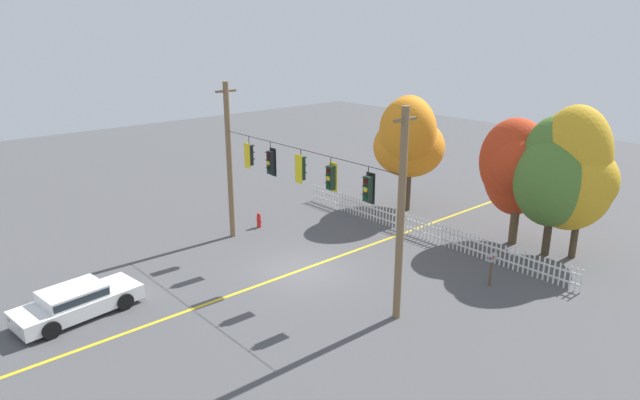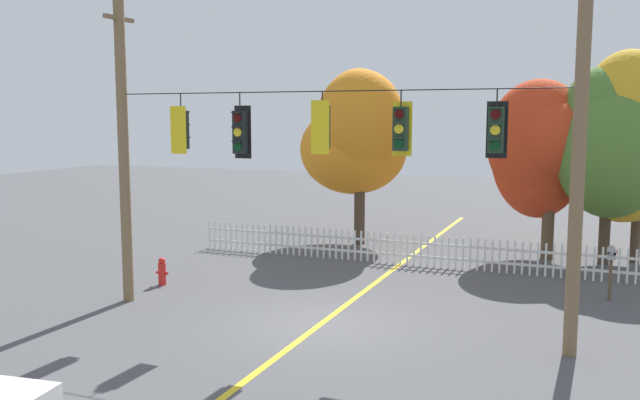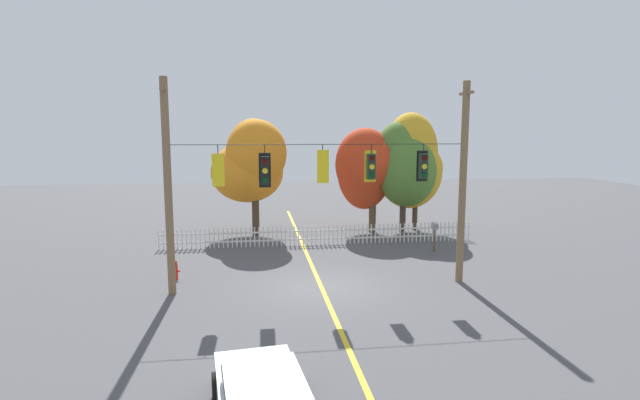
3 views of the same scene
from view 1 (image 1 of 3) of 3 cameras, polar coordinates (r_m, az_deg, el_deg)
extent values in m
plane|color=#4C4C4F|center=(24.52, -1.91, -7.16)|extent=(80.00, 80.00, 0.00)
cube|color=gold|center=(24.52, -1.91, -7.15)|extent=(0.16, 36.00, 0.01)
cylinder|color=brown|center=(27.49, -9.26, 3.87)|extent=(0.28, 0.28, 7.71)
cylinder|color=brown|center=(19.45, 8.26, -1.81)|extent=(0.28, 0.28, 7.71)
cube|color=brown|center=(26.90, -9.62, 10.93)|extent=(0.10, 1.10, 0.10)
cube|color=brown|center=(18.62, 8.72, 8.14)|extent=(0.10, 1.10, 0.10)
cylinder|color=black|center=(22.80, -2.04, 5.22)|extent=(10.72, 0.02, 0.02)
cylinder|color=black|center=(25.76, -7.29, 6.04)|extent=(0.03, 0.03, 0.42)
cube|color=yellow|center=(25.83, -7.47, 4.52)|extent=(0.43, 0.02, 1.16)
cube|color=black|center=(25.90, -7.23, 4.57)|extent=(0.30, 0.24, 0.94)
cylinder|color=#410706|center=(25.91, -7.01, 5.29)|extent=(0.20, 0.03, 0.20)
cube|color=black|center=(25.91, -6.94, 5.55)|extent=(0.22, 0.12, 0.06)
cylinder|color=yellow|center=(25.97, -6.99, 4.62)|extent=(0.20, 0.03, 0.20)
cube|color=black|center=(25.97, -6.91, 4.88)|extent=(0.22, 0.12, 0.06)
cylinder|color=#073513|center=(26.05, -6.96, 3.95)|extent=(0.20, 0.03, 0.20)
cube|color=black|center=(26.04, -6.89, 4.21)|extent=(0.22, 0.12, 0.06)
cylinder|color=black|center=(24.44, -5.11, 5.49)|extent=(0.03, 0.03, 0.42)
cube|color=black|center=(24.67, -4.82, 3.90)|extent=(0.43, 0.02, 1.26)
cube|color=black|center=(24.60, -5.06, 3.85)|extent=(0.30, 0.24, 1.01)
cylinder|color=#410706|center=(24.45, -5.34, 4.57)|extent=(0.20, 0.03, 0.20)
cube|color=black|center=(24.39, -5.43, 4.82)|extent=(0.22, 0.12, 0.06)
cylinder|color=yellow|center=(24.52, -5.32, 3.80)|extent=(0.20, 0.03, 0.20)
cube|color=black|center=(24.47, -5.41, 4.04)|extent=(0.22, 0.12, 0.06)
cylinder|color=#073513|center=(24.60, -5.30, 3.04)|extent=(0.20, 0.03, 0.20)
cube|color=black|center=(24.55, -5.39, 3.28)|extent=(0.22, 0.12, 0.06)
cylinder|color=black|center=(22.81, -1.97, 4.82)|extent=(0.03, 0.03, 0.31)
cube|color=yellow|center=(22.88, -2.21, 3.20)|extent=(0.43, 0.02, 1.20)
cube|color=black|center=(22.96, -1.96, 3.25)|extent=(0.30, 0.24, 0.97)
cylinder|color=#410706|center=(22.96, -1.70, 4.09)|extent=(0.20, 0.03, 0.20)
cube|color=black|center=(22.97, -1.62, 4.39)|extent=(0.22, 0.12, 0.06)
cylinder|color=yellow|center=(23.04, -1.70, 3.31)|extent=(0.20, 0.03, 0.20)
cube|color=black|center=(23.04, -1.61, 3.61)|extent=(0.22, 0.12, 0.06)
cylinder|color=#073513|center=(23.12, -1.69, 2.53)|extent=(0.20, 0.03, 0.20)
cube|color=black|center=(23.12, -1.61, 2.83)|extent=(0.22, 0.12, 0.06)
cylinder|color=black|center=(21.47, 1.11, 3.97)|extent=(0.03, 0.03, 0.35)
cube|color=yellow|center=(21.72, 1.36, 2.36)|extent=(0.43, 0.02, 1.17)
cube|color=#1E3323|center=(21.63, 1.10, 2.30)|extent=(0.30, 0.24, 0.94)
cylinder|color=#410706|center=(21.47, 0.84, 3.05)|extent=(0.20, 0.03, 0.20)
cube|color=#1E3323|center=(21.41, 0.75, 3.33)|extent=(0.22, 0.12, 0.06)
cylinder|color=yellow|center=(21.55, 0.84, 2.24)|extent=(0.20, 0.03, 0.20)
cube|color=#1E3323|center=(21.49, 0.75, 2.51)|extent=(0.22, 0.12, 0.06)
cylinder|color=#073513|center=(21.63, 0.83, 1.44)|extent=(0.20, 0.03, 0.20)
cube|color=#1E3323|center=(21.57, 0.75, 1.71)|extent=(0.22, 0.12, 0.06)
cylinder|color=black|center=(20.08, 4.98, 2.94)|extent=(0.03, 0.03, 0.36)
cube|color=black|center=(20.35, 5.19, 1.22)|extent=(0.43, 0.02, 1.17)
cube|color=#1E3323|center=(20.26, 4.93, 1.15)|extent=(0.30, 0.24, 0.94)
cylinder|color=#410706|center=(20.08, 4.69, 1.94)|extent=(0.20, 0.03, 0.20)
cube|color=#1E3323|center=(20.01, 4.61, 2.24)|extent=(0.22, 0.12, 0.06)
cylinder|color=yellow|center=(20.16, 4.67, 1.08)|extent=(0.20, 0.03, 0.20)
cube|color=#1E3323|center=(20.10, 4.58, 1.37)|extent=(0.22, 0.12, 0.06)
cylinder|color=#073513|center=(20.25, 4.64, 0.23)|extent=(0.20, 0.03, 0.20)
cube|color=#1E3323|center=(20.19, 4.56, 0.52)|extent=(0.22, 0.12, 0.06)
cube|color=white|center=(33.70, -0.62, 0.75)|extent=(0.06, 0.04, 1.03)
cube|color=white|center=(33.54, -0.37, 0.66)|extent=(0.06, 0.04, 1.03)
cube|color=white|center=(33.38, -0.11, 0.58)|extent=(0.06, 0.04, 1.03)
cube|color=white|center=(33.21, 0.14, 0.49)|extent=(0.06, 0.04, 1.03)
cube|color=white|center=(33.05, 0.40, 0.41)|extent=(0.06, 0.04, 1.03)
cube|color=white|center=(32.89, 0.66, 0.32)|extent=(0.06, 0.04, 1.03)
cube|color=white|center=(32.73, 0.93, 0.23)|extent=(0.06, 0.04, 1.03)
cube|color=white|center=(32.57, 1.19, 0.15)|extent=(0.06, 0.04, 1.03)
cube|color=white|center=(32.41, 1.46, 0.06)|extent=(0.06, 0.04, 1.03)
cube|color=white|center=(32.26, 1.74, -0.03)|extent=(0.06, 0.04, 1.03)
cube|color=white|center=(32.10, 2.01, -0.13)|extent=(0.06, 0.04, 1.03)
cube|color=white|center=(31.94, 2.29, -0.22)|extent=(0.06, 0.04, 1.03)
cube|color=white|center=(31.79, 2.57, -0.31)|extent=(0.06, 0.04, 1.03)
cube|color=white|center=(31.63, 2.85, -0.41)|extent=(0.06, 0.04, 1.03)
cube|color=white|center=(31.48, 3.14, -0.50)|extent=(0.06, 0.04, 1.03)
cube|color=white|center=(31.33, 3.43, -0.60)|extent=(0.06, 0.04, 1.03)
cube|color=white|center=(31.18, 3.72, -0.69)|extent=(0.06, 0.04, 1.03)
cube|color=white|center=(31.03, 4.01, -0.79)|extent=(0.06, 0.04, 1.03)
cube|color=white|center=(30.88, 4.31, -0.89)|extent=(0.06, 0.04, 1.03)
cube|color=white|center=(30.73, 4.61, -0.99)|extent=(0.06, 0.04, 1.03)
cube|color=white|center=(30.58, 4.91, -1.09)|extent=(0.06, 0.04, 1.03)
cube|color=white|center=(30.43, 5.22, -1.19)|extent=(0.06, 0.04, 1.03)
cube|color=white|center=(30.29, 5.53, -1.29)|extent=(0.06, 0.04, 1.03)
cube|color=white|center=(30.14, 5.84, -1.40)|extent=(0.06, 0.04, 1.03)
cube|color=white|center=(30.00, 6.15, -1.50)|extent=(0.06, 0.04, 1.03)
cube|color=white|center=(29.85, 6.47, -1.61)|extent=(0.06, 0.04, 1.03)
cube|color=white|center=(29.71, 6.79, -1.71)|extent=(0.06, 0.04, 1.03)
cube|color=white|center=(29.57, 7.12, -1.82)|extent=(0.06, 0.04, 1.03)
cube|color=white|center=(29.43, 7.44, -1.93)|extent=(0.06, 0.04, 1.03)
cube|color=white|center=(29.29, 7.77, -2.04)|extent=(0.06, 0.04, 1.03)
cube|color=white|center=(29.15, 8.11, -2.15)|extent=(0.06, 0.04, 1.03)
cube|color=white|center=(29.02, 8.44, -2.26)|extent=(0.06, 0.04, 1.03)
cube|color=white|center=(28.88, 8.78, -2.37)|extent=(0.06, 0.04, 1.03)
cube|color=white|center=(28.75, 9.13, -2.48)|extent=(0.06, 0.04, 1.03)
cube|color=white|center=(28.61, 9.47, -2.60)|extent=(0.06, 0.04, 1.03)
cube|color=white|center=(28.48, 9.82, -2.71)|extent=(0.06, 0.04, 1.03)
cube|color=white|center=(28.35, 10.18, -2.83)|extent=(0.06, 0.04, 1.03)
cube|color=white|center=(28.22, 10.53, -2.94)|extent=(0.06, 0.04, 1.03)
cube|color=white|center=(28.09, 10.89, -3.06)|extent=(0.06, 0.04, 1.03)
cube|color=white|center=(27.96, 11.26, -3.18)|extent=(0.06, 0.04, 1.03)
cube|color=white|center=(27.84, 11.62, -3.30)|extent=(0.06, 0.04, 1.03)
cube|color=white|center=(27.71, 11.99, -3.42)|extent=(0.06, 0.04, 1.03)
cube|color=white|center=(27.59, 12.37, -3.54)|extent=(0.06, 0.04, 1.03)
cube|color=white|center=(27.47, 12.74, -3.66)|extent=(0.06, 0.04, 1.03)
cube|color=white|center=(27.35, 13.12, -3.79)|extent=(0.06, 0.04, 1.03)
cube|color=white|center=(27.23, 13.51, -3.91)|extent=(0.06, 0.04, 1.03)
cube|color=white|center=(27.11, 13.90, -4.04)|extent=(0.06, 0.04, 1.03)
cube|color=white|center=(26.99, 14.29, -4.16)|extent=(0.06, 0.04, 1.03)
cube|color=white|center=(26.88, 14.68, -4.29)|extent=(0.06, 0.04, 1.03)
cube|color=white|center=(26.76, 15.08, -4.42)|extent=(0.06, 0.04, 1.03)
cube|color=white|center=(26.65, 15.48, -4.55)|extent=(0.06, 0.04, 1.03)
cube|color=white|center=(26.54, 15.89, -4.68)|extent=(0.06, 0.04, 1.03)
cube|color=white|center=(26.43, 16.29, -4.81)|extent=(0.06, 0.04, 1.03)
cube|color=white|center=(26.32, 16.71, -4.94)|extent=(0.06, 0.04, 1.03)
cube|color=white|center=(26.22, 17.12, -5.07)|extent=(0.06, 0.04, 1.03)
cube|color=white|center=(26.11, 17.54, -5.20)|extent=(0.06, 0.04, 1.03)
cube|color=white|center=(26.01, 17.96, -5.34)|extent=(0.06, 0.04, 1.03)
cube|color=white|center=(25.90, 18.39, -5.47)|extent=(0.06, 0.04, 1.03)
cube|color=white|center=(25.80, 18.82, -5.61)|extent=(0.06, 0.04, 1.03)
cube|color=white|center=(25.71, 19.25, -5.74)|extent=(0.06, 0.04, 1.03)
cube|color=white|center=(25.61, 19.69, -5.88)|extent=(0.06, 0.04, 1.03)
cube|color=white|center=(25.51, 20.13, -6.02)|extent=(0.06, 0.04, 1.03)
cube|color=white|center=(25.42, 20.57, -6.15)|extent=(0.06, 0.04, 1.03)
cube|color=white|center=(25.33, 21.02, -6.29)|extent=(0.06, 0.04, 1.03)
cube|color=white|center=(25.24, 21.47, -6.43)|extent=(0.06, 0.04, 1.03)
cube|color=white|center=(25.15, 21.92, -6.57)|extent=(0.06, 0.04, 1.03)
cube|color=white|center=(25.06, 22.38, -6.71)|extent=(0.06, 0.04, 1.03)
cube|color=white|center=(24.97, 22.84, -6.85)|extent=(0.06, 0.04, 1.03)
cube|color=white|center=(24.89, 23.31, -7.00)|extent=(0.06, 0.04, 1.03)
cube|color=white|center=(24.81, 23.78, -7.14)|extent=(0.06, 0.04, 1.03)
cube|color=white|center=(24.73, 24.25, -7.28)|extent=(0.06, 0.04, 1.03)
cube|color=white|center=(24.65, 24.72, -7.42)|extent=(0.06, 0.04, 1.03)
cube|color=white|center=(24.57, 25.20, -7.57)|extent=(0.06, 0.04, 1.03)
cube|color=white|center=(28.44, 10.19, -3.20)|extent=(16.27, 0.03, 0.08)
cube|color=white|center=(28.30, 10.24, -2.38)|extent=(16.27, 0.03, 0.08)
cylinder|color=#473828|center=(32.21, 8.92, 1.27)|extent=(0.41, 0.41, 2.68)
ellipsoid|color=orange|center=(32.32, 9.08, 5.38)|extent=(4.10, 4.03, 3.42)
ellipsoid|color=orange|center=(31.47, 9.03, 6.63)|extent=(3.16, 3.10, 4.35)
ellipsoid|color=orange|center=(31.08, 8.92, 6.99)|extent=(3.27, 2.81, 3.72)
cylinder|color=brown|center=(28.61, 19.27, -2.07)|extent=(0.41, 0.41, 2.25)
ellipsoid|color=red|center=(28.40, 19.42, 3.16)|extent=(3.24, 2.71, 4.70)
ellipsoid|color=red|center=(28.23, 19.32, 3.74)|extent=(3.47, 2.95, 4.20)
ellipsoid|color=red|center=(27.76, 19.85, 3.51)|extent=(2.98, 2.80, 2.93)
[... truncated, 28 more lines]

